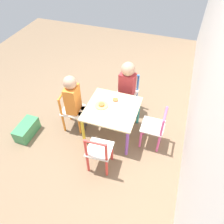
% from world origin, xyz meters
% --- Properties ---
extents(ground_plane, '(6.00, 6.00, 0.00)m').
position_xyz_m(ground_plane, '(0.00, 0.00, 0.00)').
color(ground_plane, '#7F664C').
extents(house_wall, '(6.00, 0.06, 2.60)m').
position_xyz_m(house_wall, '(0.00, 0.94, 1.30)').
color(house_wall, silver).
rests_on(house_wall, ground_plane).
extents(kids_table, '(0.60, 0.60, 0.43)m').
position_xyz_m(kids_table, '(0.00, 0.00, 0.37)').
color(kids_table, beige).
rests_on(kids_table, ground_plane).
extents(chair_blue, '(0.29, 0.29, 0.54)m').
position_xyz_m(chair_blue, '(-0.52, 0.05, 0.27)').
color(chair_blue, silver).
rests_on(chair_blue, ground_plane).
extents(chair_orange, '(0.28, 0.28, 0.54)m').
position_xyz_m(chair_orange, '(0.05, -0.52, 0.27)').
color(chair_orange, silver).
rests_on(chair_orange, ground_plane).
extents(chair_pink, '(0.26, 0.26, 0.54)m').
position_xyz_m(chair_pink, '(0.01, 0.52, 0.27)').
color(chair_pink, silver).
rests_on(chair_pink, ground_plane).
extents(chair_red, '(0.28, 0.28, 0.54)m').
position_xyz_m(chair_red, '(0.52, 0.03, 0.27)').
color(chair_red, silver).
rests_on(chair_red, ground_plane).
extents(child_left, '(0.23, 0.21, 0.77)m').
position_xyz_m(child_left, '(-0.46, 0.05, 0.47)').
color(child_left, '#7A6B5B').
rests_on(child_left, ground_plane).
extents(child_front, '(0.21, 0.22, 0.80)m').
position_xyz_m(child_front, '(0.05, -0.46, 0.47)').
color(child_front, '#38383D').
rests_on(child_front, ground_plane).
extents(plate_left, '(0.16, 0.16, 0.03)m').
position_xyz_m(plate_left, '(-0.13, 0.00, 0.44)').
color(plate_left, white).
rests_on(plate_left, kids_table).
extents(plate_front, '(0.16, 0.16, 0.03)m').
position_xyz_m(plate_front, '(-0.00, -0.13, 0.44)').
color(plate_front, '#EADB66').
rests_on(plate_front, kids_table).
extents(storage_bin, '(0.34, 0.17, 0.17)m').
position_xyz_m(storage_bin, '(0.38, -1.01, 0.09)').
color(storage_bin, '#3D8E56').
rests_on(storage_bin, ground_plane).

